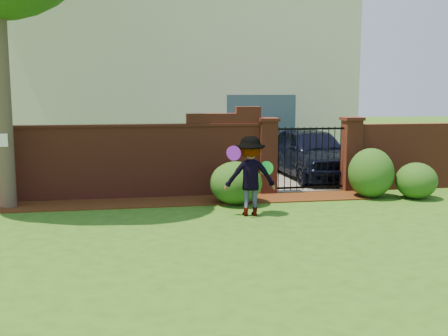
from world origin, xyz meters
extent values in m
cube|color=#2C5916|center=(0.00, 0.00, -0.01)|extent=(80.00, 80.00, 0.01)
cube|color=#3A1B0A|center=(-0.95, 3.34, 0.01)|extent=(11.10, 1.08, 0.03)
cube|color=maroon|center=(-2.15, 4.00, 0.85)|extent=(8.70, 0.25, 1.70)
cube|color=maroon|center=(1.30, 4.00, 1.85)|extent=(1.80, 0.25, 0.30)
cube|color=maroon|center=(1.90, 4.00, 2.08)|extent=(0.60, 0.25, 0.16)
cube|color=maroon|center=(-2.15, 4.00, 1.73)|extent=(8.70, 0.31, 0.06)
cube|color=maroon|center=(6.60, 4.00, 0.85)|extent=(4.00, 0.25, 1.70)
cube|color=maroon|center=(2.40, 4.00, 0.90)|extent=(0.42, 0.42, 1.80)
cube|color=maroon|center=(2.40, 4.00, 1.84)|extent=(0.50, 0.50, 0.08)
cube|color=maroon|center=(4.60, 4.00, 0.90)|extent=(0.42, 0.42, 1.80)
cube|color=maroon|center=(4.60, 4.00, 1.84)|extent=(0.50, 0.50, 0.08)
cylinder|color=black|center=(2.69, 4.00, 0.85)|extent=(0.02, 0.02, 1.60)
cylinder|color=black|center=(2.85, 4.00, 0.85)|extent=(0.02, 0.02, 1.60)
cylinder|color=black|center=(3.01, 4.00, 0.85)|extent=(0.02, 0.02, 1.60)
cylinder|color=black|center=(3.18, 4.00, 0.85)|extent=(0.02, 0.02, 1.60)
cylinder|color=black|center=(3.34, 4.00, 0.85)|extent=(0.02, 0.02, 1.60)
cylinder|color=black|center=(3.50, 4.00, 0.85)|extent=(0.02, 0.02, 1.60)
cylinder|color=black|center=(3.66, 4.00, 0.85)|extent=(0.02, 0.02, 1.60)
cylinder|color=black|center=(3.82, 4.00, 0.85)|extent=(0.02, 0.02, 1.60)
cylinder|color=black|center=(3.99, 4.00, 0.85)|extent=(0.02, 0.02, 1.60)
cylinder|color=black|center=(4.15, 4.00, 0.85)|extent=(0.02, 0.02, 1.60)
cylinder|color=black|center=(4.31, 4.00, 0.85)|extent=(0.02, 0.02, 1.60)
cube|color=black|center=(3.50, 4.00, 0.12)|extent=(1.78, 0.03, 0.05)
cube|color=black|center=(3.50, 4.00, 1.60)|extent=(1.78, 0.03, 0.05)
cube|color=slate|center=(3.50, 8.00, 0.01)|extent=(3.20, 8.00, 0.01)
cube|color=beige|center=(1.00, 12.00, 3.00)|extent=(12.00, 6.00, 6.00)
cube|color=#384C5B|center=(3.50, 9.05, 1.20)|extent=(2.40, 0.12, 2.40)
imported|color=black|center=(4.32, 5.95, 0.74)|extent=(1.96, 4.43, 1.48)
cube|color=white|center=(-3.60, 3.21, 1.50)|extent=(0.20, 0.01, 0.28)
ellipsoid|color=#164715|center=(1.38, 2.88, 0.48)|extent=(1.18, 1.18, 0.97)
ellipsoid|color=#164715|center=(4.71, 3.06, 0.59)|extent=(1.08, 1.08, 1.19)
ellipsoid|color=#164715|center=(5.72, 2.74, 0.43)|extent=(0.97, 0.97, 0.86)
imported|color=gray|center=(1.45, 1.74, 0.82)|extent=(1.09, 0.68, 1.63)
cylinder|color=purple|center=(1.07, 1.54, 1.32)|extent=(0.31, 0.14, 0.30)
cylinder|color=#1CD23B|center=(1.78, 1.69, 0.98)|extent=(0.29, 0.09, 0.29)
camera|label=1|loc=(-0.97, -8.76, 2.55)|focal=42.99mm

